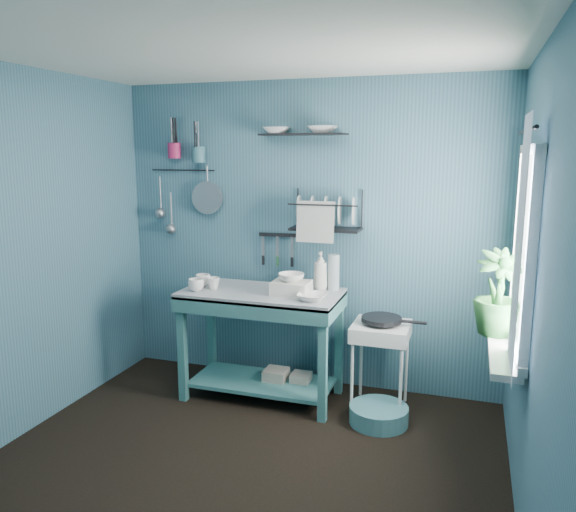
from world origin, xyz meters
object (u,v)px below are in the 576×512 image
(wash_tub, at_px, (291,288))
(utensil_cup_teal, at_px, (199,155))
(hotplate_stand, at_px, (380,366))
(work_counter, at_px, (262,344))
(potted_plant, at_px, (498,292))
(mug_left, at_px, (196,285))
(storage_tin_large, at_px, (276,382))
(colander, at_px, (207,198))
(soap_bottle, at_px, (321,271))
(storage_tin_small, at_px, (301,385))
(frying_pan, at_px, (381,319))
(water_bottle, at_px, (334,272))
(dish_rack, at_px, (326,210))
(utensil_cup_magenta, at_px, (174,151))
(mug_mid, at_px, (213,283))
(floor_basin, at_px, (379,415))
(mug_right, at_px, (203,280))

(wash_tub, relative_size, utensil_cup_teal, 2.15)
(wash_tub, height_order, hotplate_stand, wash_tub)
(work_counter, distance_m, potted_plant, 1.86)
(potted_plant, bearing_deg, mug_left, 173.70)
(mug_left, bearing_deg, storage_tin_large, 19.90)
(colander, bearing_deg, soap_bottle, -10.61)
(storage_tin_small, bearing_deg, frying_pan, 1.04)
(work_counter, bearing_deg, frying_pan, -4.38)
(water_bottle, bearing_deg, soap_bottle, -168.69)
(dish_rack, bearing_deg, soap_bottle, -94.89)
(utensil_cup_magenta, bearing_deg, hotplate_stand, -8.55)
(water_bottle, distance_m, colander, 1.29)
(wash_tub, height_order, storage_tin_large, wash_tub)
(frying_pan, xyz_separation_m, dish_rack, (-0.50, 0.23, 0.78))
(mug_mid, bearing_deg, mug_left, -135.00)
(frying_pan, distance_m, storage_tin_large, 1.02)
(mug_mid, bearing_deg, storage_tin_large, 12.91)
(wash_tub, xyz_separation_m, floor_basin, (0.71, -0.14, -0.86))
(storage_tin_small, bearing_deg, work_counter, -165.07)
(wash_tub, height_order, storage_tin_small, wash_tub)
(mug_mid, xyz_separation_m, dish_rack, (0.81, 0.38, 0.57))
(storage_tin_large, bearing_deg, colander, 154.80)
(water_bottle, xyz_separation_m, utensil_cup_teal, (-1.22, 0.15, 0.90))
(water_bottle, distance_m, potted_plant, 1.33)
(utensil_cup_teal, height_order, colander, utensil_cup_teal)
(mug_mid, xyz_separation_m, frying_pan, (1.30, 0.15, -0.21))
(water_bottle, distance_m, storage_tin_small, 0.95)
(water_bottle, bearing_deg, dish_rack, 133.32)
(utensil_cup_teal, bearing_deg, work_counter, -27.95)
(soap_bottle, height_order, water_bottle, soap_bottle)
(mug_left, relative_size, hotplate_stand, 0.18)
(utensil_cup_magenta, bearing_deg, mug_left, -49.94)
(mug_left, distance_m, colander, 0.85)
(frying_pan, distance_m, colander, 1.80)
(potted_plant, height_order, floor_basin, potted_plant)
(dish_rack, bearing_deg, utensil_cup_teal, 175.77)
(dish_rack, distance_m, storage_tin_large, 1.44)
(mug_left, height_order, soap_bottle, soap_bottle)
(work_counter, xyz_separation_m, water_bottle, (0.52, 0.22, 0.58))
(hotplate_stand, distance_m, utensil_cup_teal, 2.27)
(potted_plant, xyz_separation_m, storage_tin_large, (-1.60, 0.45, -0.98))
(mug_right, height_order, water_bottle, water_bottle)
(wash_tub, height_order, dish_rack, dish_rack)
(frying_pan, relative_size, potted_plant, 0.57)
(utensil_cup_magenta, xyz_separation_m, utensil_cup_teal, (0.23, 0.00, -0.03))
(mug_left, bearing_deg, storage_tin_small, 17.10)
(soap_bottle, height_order, storage_tin_large, soap_bottle)
(soap_bottle, xyz_separation_m, utensil_cup_teal, (-1.12, 0.17, 0.89))
(utensil_cup_magenta, bearing_deg, soap_bottle, -7.16)
(mug_mid, bearing_deg, frying_pan, 6.63)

